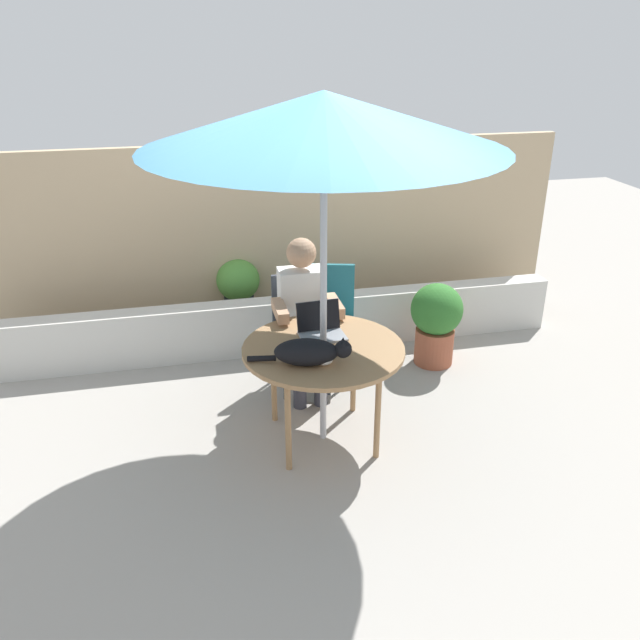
% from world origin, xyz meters
% --- Properties ---
extents(ground_plane, '(14.00, 14.00, 0.00)m').
position_xyz_m(ground_plane, '(0.00, 0.00, 0.00)').
color(ground_plane, gray).
extents(fence_back, '(5.37, 0.08, 1.70)m').
position_xyz_m(fence_back, '(0.00, 2.00, 0.85)').
color(fence_back, tan).
rests_on(fence_back, ground).
extents(planter_wall_low, '(4.84, 0.20, 0.48)m').
position_xyz_m(planter_wall_low, '(0.00, 1.40, 0.24)').
color(planter_wall_low, beige).
rests_on(planter_wall_low, ground).
extents(patio_table, '(1.07, 1.07, 0.71)m').
position_xyz_m(patio_table, '(0.00, 0.00, 0.65)').
color(patio_table, '#9E754C').
rests_on(patio_table, ground).
extents(patio_umbrella, '(2.14, 2.14, 2.31)m').
position_xyz_m(patio_umbrella, '(0.00, 0.00, 2.14)').
color(patio_umbrella, '#B7B7BC').
rests_on(patio_umbrella, ground).
extents(chair_occupied, '(0.40, 0.40, 0.89)m').
position_xyz_m(chair_occupied, '(0.00, 0.82, 0.52)').
color(chair_occupied, '#33383F').
rests_on(chair_occupied, ground).
extents(chair_empty, '(0.49, 0.49, 0.89)m').
position_xyz_m(chair_empty, '(0.27, 0.97, 0.52)').
color(chair_empty, '#1E606B').
rests_on(chair_empty, ground).
extents(person_seated, '(0.48, 0.48, 1.23)m').
position_xyz_m(person_seated, '(0.00, 0.66, 0.69)').
color(person_seated, white).
rests_on(person_seated, ground).
extents(laptop, '(0.32, 0.27, 0.21)m').
position_xyz_m(laptop, '(0.02, 0.20, 0.77)').
color(laptop, gray).
rests_on(laptop, patio_table).
extents(cat, '(0.64, 0.27, 0.17)m').
position_xyz_m(cat, '(-0.13, -0.21, 0.79)').
color(cat, black).
rests_on(cat, patio_table).
extents(potted_plant_near_fence, '(0.40, 0.40, 0.67)m').
position_xyz_m(potted_plant_near_fence, '(-0.36, 1.93, 0.39)').
color(potted_plant_near_fence, '#33383D').
rests_on(potted_plant_near_fence, ground).
extents(potted_plant_by_chair, '(0.43, 0.43, 0.71)m').
position_xyz_m(potted_plant_by_chair, '(1.16, 0.88, 0.39)').
color(potted_plant_by_chair, '#9E5138').
rests_on(potted_plant_by_chair, ground).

